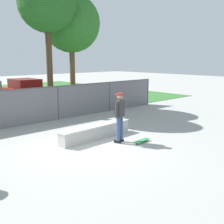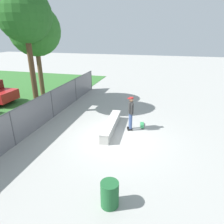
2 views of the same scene
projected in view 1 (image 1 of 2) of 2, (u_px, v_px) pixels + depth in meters
ground_plane at (87, 147)px, 9.94m from camera, size 80.00×80.00×0.00m
concrete_ledge at (96, 132)px, 10.98m from camera, size 3.34×0.64×0.53m
skateboarder at (120, 115)px, 10.32m from camera, size 0.57×0.38×1.84m
skateboard at (142, 141)px, 10.47m from camera, size 0.82×0.29×0.09m
chainlink_fence at (26, 105)px, 13.06m from camera, size 17.56×0.07×1.72m
tree_near_left at (47, 4)px, 14.50m from camera, size 3.02×3.02×7.38m
tree_near_right at (71, 24)px, 16.64m from camera, size 3.42×3.42×6.80m
car_red at (26, 91)px, 19.53m from camera, size 2.04×4.21×1.66m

